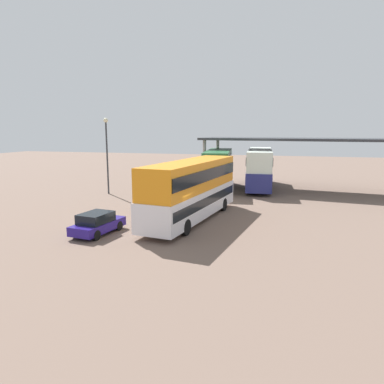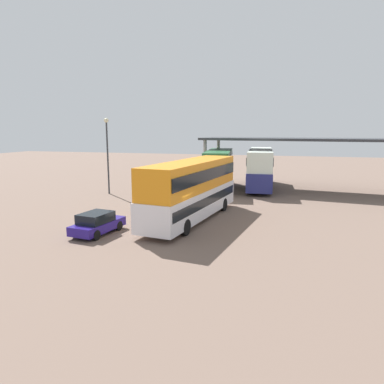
% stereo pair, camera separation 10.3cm
% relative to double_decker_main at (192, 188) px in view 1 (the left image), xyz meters
% --- Properties ---
extents(ground_plane, '(140.00, 140.00, 0.00)m').
position_rel_double_decker_main_xyz_m(ground_plane, '(-0.39, -3.07, -2.29)').
color(ground_plane, '#725C4F').
extents(double_decker_main, '(4.13, 11.83, 4.17)m').
position_rel_double_decker_main_xyz_m(double_decker_main, '(0.00, 0.00, 0.00)').
color(double_decker_main, white).
rests_on(double_decker_main, ground_plane).
extents(parked_hatchback, '(2.11, 3.81, 1.35)m').
position_rel_double_decker_main_xyz_m(parked_hatchback, '(-4.65, -4.89, -1.62)').
color(parked_hatchback, navy).
rests_on(parked_hatchback, ground_plane).
extents(double_decker_near_canopy, '(3.72, 10.29, 4.17)m').
position_rel_double_decker_main_xyz_m(double_decker_near_canopy, '(-0.75, 13.31, -0.01)').
color(double_decker_near_canopy, silver).
rests_on(double_decker_near_canopy, ground_plane).
extents(double_decker_mid_row, '(3.31, 11.48, 4.21)m').
position_rel_double_decker_main_xyz_m(double_decker_mid_row, '(3.42, 15.43, 0.02)').
color(double_decker_mid_row, navy).
rests_on(double_decker_mid_row, ground_plane).
extents(depot_canopy, '(22.80, 8.55, 5.46)m').
position_rel_double_decker_main_xyz_m(depot_canopy, '(8.25, 15.04, 2.83)').
color(depot_canopy, '#33353A').
rests_on(depot_canopy, ground_plane).
extents(lamppost_tall, '(0.44, 0.44, 7.43)m').
position_rel_double_decker_main_xyz_m(lamppost_tall, '(-10.81, 7.83, 2.42)').
color(lamppost_tall, '#33353A').
rests_on(lamppost_tall, ground_plane).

